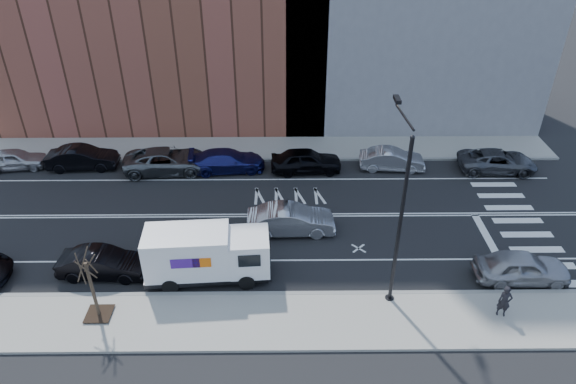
{
  "coord_description": "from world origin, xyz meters",
  "views": [
    {
      "loc": [
        1.81,
        -25.95,
        18.12
      ],
      "look_at": [
        2.06,
        0.47,
        1.4
      ],
      "focal_mm": 32.0,
      "sensor_mm": 36.0,
      "label": 1
    }
  ],
  "objects_px": {
    "near_parked_front": "(522,267)",
    "pedestrian": "(505,301)",
    "far_parked_b": "(82,158)",
    "far_parked_a": "(14,159)",
    "fedex_van": "(206,254)",
    "driving_sedan": "(291,220)"
  },
  "relations": [
    {
      "from": "fedex_van",
      "to": "pedestrian",
      "type": "bearing_deg",
      "value": -15.41
    },
    {
      "from": "fedex_van",
      "to": "near_parked_front",
      "type": "relative_size",
      "value": 1.36
    },
    {
      "from": "fedex_van",
      "to": "far_parked_b",
      "type": "bearing_deg",
      "value": 127.66
    },
    {
      "from": "far_parked_b",
      "to": "pedestrian",
      "type": "height_order",
      "value": "pedestrian"
    },
    {
      "from": "far_parked_a",
      "to": "far_parked_b",
      "type": "bearing_deg",
      "value": -97.73
    },
    {
      "from": "fedex_van",
      "to": "far_parked_a",
      "type": "bearing_deg",
      "value": 138.55
    },
    {
      "from": "fedex_van",
      "to": "far_parked_b",
      "type": "relative_size",
      "value": 1.33
    },
    {
      "from": "far_parked_a",
      "to": "driving_sedan",
      "type": "bearing_deg",
      "value": -119.39
    },
    {
      "from": "far_parked_a",
      "to": "driving_sedan",
      "type": "height_order",
      "value": "driving_sedan"
    },
    {
      "from": "near_parked_front",
      "to": "pedestrian",
      "type": "distance_m",
      "value": 3.24
    },
    {
      "from": "driving_sedan",
      "to": "pedestrian",
      "type": "height_order",
      "value": "pedestrian"
    },
    {
      "from": "fedex_van",
      "to": "pedestrian",
      "type": "distance_m",
      "value": 14.57
    },
    {
      "from": "driving_sedan",
      "to": "pedestrian",
      "type": "relative_size",
      "value": 3.02
    },
    {
      "from": "fedex_van",
      "to": "near_parked_front",
      "type": "bearing_deg",
      "value": -4.87
    },
    {
      "from": "far_parked_a",
      "to": "far_parked_b",
      "type": "distance_m",
      "value": 4.8
    },
    {
      "from": "fedex_van",
      "to": "driving_sedan",
      "type": "relative_size",
      "value": 1.28
    },
    {
      "from": "driving_sedan",
      "to": "near_parked_front",
      "type": "relative_size",
      "value": 1.06
    },
    {
      "from": "fedex_van",
      "to": "far_parked_a",
      "type": "height_order",
      "value": "fedex_van"
    },
    {
      "from": "pedestrian",
      "to": "far_parked_b",
      "type": "bearing_deg",
      "value": 161.53
    },
    {
      "from": "driving_sedan",
      "to": "pedestrian",
      "type": "xyz_separation_m",
      "value": [
        9.9,
        -6.87,
        0.15
      ]
    },
    {
      "from": "driving_sedan",
      "to": "near_parked_front",
      "type": "distance_m",
      "value": 12.53
    },
    {
      "from": "far_parked_a",
      "to": "near_parked_front",
      "type": "relative_size",
      "value": 0.89
    }
  ]
}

